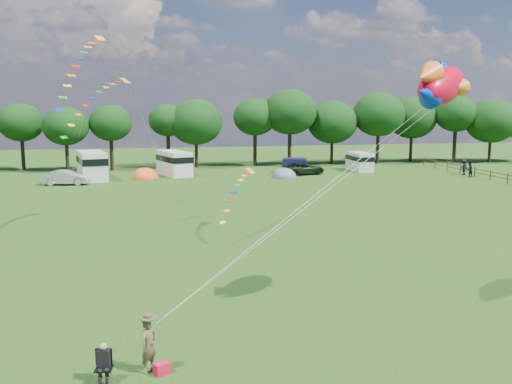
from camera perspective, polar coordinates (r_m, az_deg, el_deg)
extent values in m
plane|color=black|center=(22.02, 4.30, -13.56)|extent=(180.00, 180.00, 0.00)
cylinder|color=black|center=(77.49, -22.27, 3.45)|extent=(0.47, 0.47, 3.90)
ellipsoid|color=black|center=(77.26, -22.45, 6.44)|extent=(5.58, 5.58, 4.74)
cylinder|color=black|center=(73.64, -18.35, 3.28)|extent=(0.44, 0.44, 3.56)
ellipsoid|color=black|center=(73.40, -18.50, 6.28)|extent=(5.56, 5.56, 4.73)
cylinder|color=black|center=(74.15, -14.23, 3.65)|extent=(0.47, 0.47, 3.95)
ellipsoid|color=black|center=(73.91, -14.34, 6.72)|extent=(5.33, 5.33, 4.53)
cylinder|color=black|center=(75.93, -8.75, 4.08)|extent=(0.50, 0.50, 4.33)
ellipsoid|color=black|center=(75.71, -8.82, 7.11)|extent=(4.95, 4.95, 4.21)
cylinder|color=black|center=(75.78, -5.98, 3.74)|extent=(0.43, 0.43, 3.31)
ellipsoid|color=black|center=(75.52, -6.03, 6.98)|extent=(7.03, 7.03, 5.98)
cylinder|color=black|center=(77.14, -0.10, 4.27)|extent=(0.50, 0.50, 4.36)
ellipsoid|color=black|center=(76.92, -0.10, 7.51)|extent=(5.84, 5.84, 4.97)
cylinder|color=black|center=(77.33, 3.38, 4.33)|extent=(0.51, 0.51, 4.55)
ellipsoid|color=black|center=(77.10, 3.41, 8.00)|extent=(7.15, 7.15, 6.08)
cylinder|color=black|center=(79.89, 7.58, 3.93)|extent=(0.42, 0.42, 3.21)
ellipsoid|color=black|center=(79.64, 7.64, 6.94)|extent=(6.90, 6.90, 5.86)
cylinder|color=black|center=(81.59, 12.07, 4.25)|extent=(0.48, 0.48, 4.17)
ellipsoid|color=black|center=(81.36, 12.17, 7.60)|extent=(7.16, 7.16, 6.09)
cylinder|color=black|center=(85.89, 15.22, 4.19)|extent=(0.45, 0.45, 3.66)
ellipsoid|color=black|center=(85.67, 15.34, 7.18)|extent=(7.05, 7.05, 5.99)
cylinder|color=black|center=(86.27, 19.23, 4.36)|extent=(0.52, 0.52, 4.65)
ellipsoid|color=black|center=(86.07, 19.38, 7.38)|extent=(5.96, 5.96, 5.06)
cylinder|color=black|center=(87.74, 22.31, 3.77)|extent=(0.42, 0.42, 3.19)
ellipsoid|color=black|center=(87.51, 22.48, 6.58)|extent=(7.23, 7.23, 6.14)
cylinder|color=#472D19|center=(65.12, 23.86, 1.25)|extent=(0.12, 0.12, 1.20)
cylinder|color=#472D19|center=(67.56, 22.39, 1.59)|extent=(0.12, 0.12, 1.20)
cylinder|color=#472D19|center=(66.29, 23.13, 1.72)|extent=(0.08, 3.00, 0.08)
cylinder|color=#472D19|center=(66.34, 23.11, 1.38)|extent=(0.08, 3.00, 0.08)
cylinder|color=#472D19|center=(70.05, 21.03, 1.90)|extent=(0.12, 0.12, 1.20)
cylinder|color=#472D19|center=(68.76, 21.72, 2.04)|extent=(0.08, 3.00, 0.08)
cylinder|color=#472D19|center=(68.81, 21.70, 1.71)|extent=(0.08, 3.00, 0.08)
cylinder|color=#472D19|center=(72.58, 19.77, 2.19)|extent=(0.12, 0.12, 1.20)
cylinder|color=#472D19|center=(71.27, 20.40, 2.33)|extent=(0.08, 3.00, 0.08)
cylinder|color=#472D19|center=(71.31, 20.39, 2.01)|extent=(0.08, 3.00, 0.08)
cylinder|color=#472D19|center=(75.14, 18.58, 2.47)|extent=(0.12, 0.12, 1.20)
cylinder|color=#472D19|center=(73.82, 19.18, 2.60)|extent=(0.08, 3.00, 0.08)
cylinder|color=#472D19|center=(73.86, 19.16, 2.29)|extent=(0.08, 3.00, 0.08)
cylinder|color=#472D19|center=(77.73, 17.48, 2.72)|extent=(0.12, 0.12, 1.20)
cylinder|color=#472D19|center=(76.40, 18.04, 2.86)|extent=(0.08, 3.00, 0.08)
cylinder|color=#472D19|center=(76.44, 18.02, 2.56)|extent=(0.08, 3.00, 0.08)
cylinder|color=#472D19|center=(80.35, 16.45, 2.95)|extent=(0.12, 0.12, 1.20)
cylinder|color=#472D19|center=(79.00, 16.97, 3.09)|extent=(0.08, 3.00, 0.08)
cylinder|color=#472D19|center=(79.04, 16.95, 2.80)|extent=(0.08, 3.00, 0.08)
imported|color=gray|center=(62.18, -18.48, 1.38)|extent=(4.52, 2.13, 1.54)
imported|color=black|center=(67.79, 4.76, 2.35)|extent=(5.69, 3.66, 1.43)
cube|color=silver|center=(65.67, -16.08, 2.55)|extent=(3.80, 6.58, 3.09)
cube|color=black|center=(65.61, -16.10, 3.09)|extent=(3.88, 6.71, 0.73)
cylinder|color=black|center=(63.88, -15.82, 1.39)|extent=(0.92, 0.49, 0.87)
cylinder|color=black|center=(67.71, -16.24, 1.78)|extent=(0.92, 0.49, 0.87)
cube|color=silver|center=(67.47, -8.17, 2.86)|extent=(4.03, 6.14, 2.83)
cube|color=black|center=(67.42, -8.18, 3.35)|extent=(4.11, 6.26, 0.67)
cylinder|color=black|center=(65.94, -7.59, 1.84)|extent=(0.85, 0.52, 0.80)
cylinder|color=black|center=(69.24, -8.69, 2.15)|extent=(0.85, 0.52, 0.80)
cube|color=#BBBCBE|center=(72.58, 10.32, 3.01)|extent=(1.98, 4.61, 2.30)
cube|color=black|center=(72.54, 10.33, 3.38)|extent=(2.02, 4.70, 0.55)
cylinder|color=black|center=(71.34, 10.73, 2.23)|extent=(0.65, 0.24, 0.65)
cylinder|color=black|center=(74.01, 9.88, 2.49)|extent=(0.65, 0.24, 0.65)
ellipsoid|color=#E85219|center=(65.49, -11.02, 1.37)|extent=(2.91, 3.35, 2.39)
cylinder|color=#E85219|center=(65.49, -11.02, 1.39)|extent=(3.06, 3.06, 0.08)
ellipsoid|color=#4E636D|center=(65.17, 2.83, 1.49)|extent=(2.75, 3.16, 2.15)
cylinder|color=#4E636D|center=(65.16, 2.83, 1.51)|extent=(2.89, 2.89, 0.08)
cube|color=black|center=(69.17, 3.89, 2.64)|extent=(3.40, 3.03, 1.80)
imported|color=brown|center=(18.82, -10.67, -14.83)|extent=(0.74, 0.75, 1.75)
cylinder|color=#99999E|center=(18.53, -15.68, -17.63)|extent=(0.02, 0.02, 0.45)
cylinder|color=#99999E|center=(18.50, -14.29, -17.62)|extent=(0.02, 0.02, 0.45)
cylinder|color=#99999E|center=(18.92, -15.59, -17.05)|extent=(0.02, 0.02, 0.45)
cylinder|color=#99999E|center=(18.89, -14.23, -17.04)|extent=(0.02, 0.02, 0.45)
cube|color=black|center=(18.61, -14.98, -16.71)|extent=(0.58, 0.57, 0.05)
cube|color=black|center=(18.71, -14.97, -15.62)|extent=(0.51, 0.13, 0.54)
cube|color=black|center=(18.52, -15.01, -15.78)|extent=(0.41, 0.29, 0.57)
sphere|color=tan|center=(18.34, -15.06, -14.69)|extent=(0.22, 0.22, 0.22)
cube|color=red|center=(18.91, -9.36, -17.01)|extent=(0.59, 0.51, 0.36)
ellipsoid|color=red|center=(23.60, 18.05, 10.06)|extent=(3.68, 3.44, 2.12)
ellipsoid|color=yellow|center=(23.59, 18.03, 9.66)|extent=(2.29, 2.14, 1.16)
cone|color=orange|center=(22.11, 16.66, 11.10)|extent=(1.60, 1.56, 1.12)
cone|color=#0022BC|center=(22.09, 16.58, 9.38)|extent=(1.60, 1.56, 1.12)
cone|color=#0022BC|center=(23.73, 18.22, 11.71)|extent=(1.21, 1.22, 0.95)
sphere|color=white|center=(24.93, 18.22, 10.43)|extent=(0.35, 0.35, 0.35)
sphere|color=black|center=(25.03, 18.17, 10.42)|extent=(0.18, 0.18, 0.18)
cube|color=yellow|center=(47.26, -15.33, 14.62)|extent=(0.88, 0.86, 0.42)
cube|color=red|center=(46.77, -15.70, 14.39)|extent=(0.65, 0.55, 0.12)
cube|color=orange|center=(46.27, -16.07, 14.11)|extent=(0.65, 0.55, 0.13)
cube|color=yellow|center=(45.76, -16.45, 13.72)|extent=(0.65, 0.54, 0.14)
cube|color=#198C1E|center=(45.26, -16.82, 13.22)|extent=(0.65, 0.54, 0.15)
cube|color=#0C1EB2|center=(44.75, -17.20, 12.61)|extent=(0.64, 0.54, 0.16)
cube|color=red|center=(44.24, -17.59, 11.88)|extent=(0.64, 0.53, 0.17)
cube|color=orange|center=(43.75, -17.97, 11.03)|extent=(0.64, 0.53, 0.18)
cube|color=yellow|center=(43.26, -18.35, 10.05)|extent=(0.63, 0.52, 0.19)
cube|color=#198C1E|center=(42.78, -18.74, 8.94)|extent=(0.63, 0.51, 0.20)
cube|color=#0C1EB2|center=(42.32, -19.13, 7.70)|extent=(0.62, 0.51, 0.20)
cube|color=#DEAA0A|center=(40.13, -12.95, 10.80)|extent=(0.77, 0.80, 0.38)
cube|color=red|center=(39.68, -13.55, 10.64)|extent=(0.48, 0.60, 0.11)
cube|color=orange|center=(39.24, -14.17, 10.43)|extent=(0.48, 0.60, 0.12)
cube|color=yellow|center=(38.81, -14.79, 10.09)|extent=(0.48, 0.60, 0.13)
cube|color=#198C1E|center=(38.37, -15.42, 9.62)|extent=(0.48, 0.60, 0.14)
cube|color=#0C1EB2|center=(37.95, -16.05, 9.02)|extent=(0.47, 0.60, 0.15)
cube|color=red|center=(37.53, -16.70, 8.28)|extent=(0.47, 0.59, 0.16)
cube|color=orange|center=(37.13, -17.35, 7.40)|extent=(0.46, 0.59, 0.16)
cube|color=yellow|center=(36.74, -18.00, 6.38)|extent=(0.46, 0.59, 0.17)
cube|color=#198C1E|center=(36.37, -18.66, 5.21)|extent=(0.45, 0.58, 0.18)
cube|color=gold|center=(38.34, -0.57, 2.12)|extent=(0.78, 0.78, 0.37)
cube|color=red|center=(37.76, -0.89, 1.91)|extent=(0.53, 0.54, 0.10)
cube|color=orange|center=(37.19, -1.21, 1.63)|extent=(0.53, 0.54, 0.11)
cube|color=yellow|center=(36.64, -1.54, 1.21)|extent=(0.53, 0.54, 0.12)
cube|color=#198C1E|center=(36.09, -1.88, 0.66)|extent=(0.53, 0.54, 0.13)
cube|color=#0C1EB2|center=(35.57, -2.23, -0.04)|extent=(0.52, 0.53, 0.14)
cube|color=red|center=(35.06, -2.59, -0.89)|extent=(0.52, 0.53, 0.15)
cube|color=orange|center=(34.58, -2.96, -1.89)|extent=(0.52, 0.53, 0.16)
cube|color=yellow|center=(34.13, -3.34, -3.05)|extent=(0.51, 0.52, 0.17)
imported|color=black|center=(69.49, 20.55, 2.13)|extent=(0.98, 0.73, 1.81)
imported|color=black|center=(71.31, 20.04, 2.35)|extent=(1.34, 0.94, 1.89)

